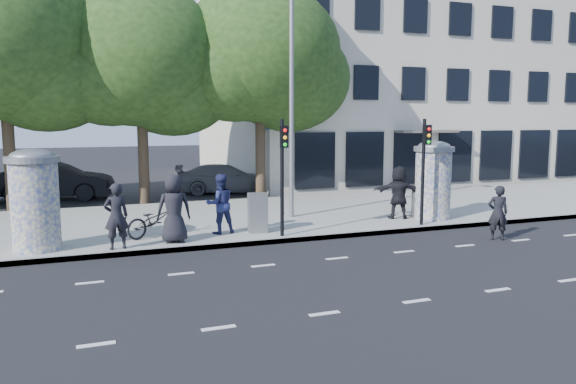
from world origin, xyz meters
name	(u,v)px	position (x,y,z in m)	size (l,w,h in m)	color
ground	(363,273)	(0.00, 0.00, 0.00)	(120.00, 120.00, 0.00)	black
sidewalk	(263,216)	(0.00, 7.50, 0.07)	(40.00, 8.00, 0.15)	gray
curb	(305,239)	(0.00, 3.55, 0.07)	(40.00, 0.10, 0.16)	slate
lane_dash_near	(417,301)	(0.00, -2.20, 0.00)	(32.00, 0.12, 0.01)	silver
lane_dash_far	(337,258)	(0.00, 1.40, 0.00)	(32.00, 0.12, 0.01)	silver
ad_column_left	(35,197)	(-7.20, 4.50, 1.54)	(1.36, 1.36, 2.65)	beige
ad_column_right	(433,178)	(5.20, 4.70, 1.54)	(1.36, 1.36, 2.65)	beige
traffic_pole_near	(283,165)	(-0.60, 3.79, 2.23)	(0.22, 0.31, 3.40)	black
traffic_pole_far	(424,161)	(4.20, 3.79, 2.23)	(0.22, 0.31, 3.40)	black
street_lamp	(292,81)	(0.80, 6.63, 4.79)	(0.25, 0.93, 8.00)	slate
tree_mid_left	(2,38)	(-8.50, 12.50, 6.50)	(7.20, 7.20, 9.57)	#38281C
tree_near_left	(140,56)	(-3.50, 12.70, 6.06)	(6.80, 6.80, 8.97)	#38281C
tree_center	(260,54)	(1.50, 12.30, 6.31)	(7.00, 7.00, 9.30)	#38281C
building	(382,78)	(12.00, 19.99, 5.99)	(20.30, 15.85, 12.00)	#BFB7A0
ped_a	(174,208)	(-3.69, 4.11, 1.10)	(0.93, 0.61, 1.91)	black
ped_b	(116,216)	(-5.23, 3.85, 1.03)	(0.64, 0.42, 1.76)	black
ped_c	(220,204)	(-2.20, 4.84, 1.04)	(0.87, 0.68, 1.78)	navy
ped_f	(399,192)	(4.10, 5.09, 1.06)	(1.68, 0.60, 1.81)	black
man_road	(498,213)	(5.38, 1.71, 0.81)	(0.59, 0.39, 1.62)	black
bicycle	(155,220)	(-4.09, 5.05, 0.63)	(1.83, 0.64, 0.96)	black
cabinet_left	(258,213)	(-1.11, 4.59, 0.75)	(0.57, 0.41, 1.19)	slate
cabinet_right	(421,201)	(4.92, 4.92, 0.72)	(0.55, 0.40, 1.14)	slate
car_mid	(54,181)	(-7.07, 15.18, 0.82)	(4.98, 1.74, 1.64)	black
car_right	(226,179)	(0.51, 14.63, 0.68)	(4.68, 1.90, 1.36)	slate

